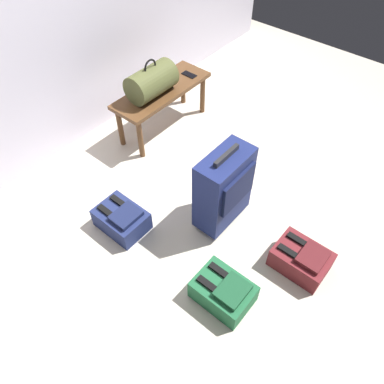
% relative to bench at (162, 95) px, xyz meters
% --- Properties ---
extents(ground_plane, '(6.60, 6.60, 0.00)m').
position_rel_bench_xyz_m(ground_plane, '(-0.72, -1.05, -0.37)').
color(ground_plane, beige).
extents(bench, '(1.00, 0.36, 0.44)m').
position_rel_bench_xyz_m(bench, '(0.00, 0.00, 0.00)').
color(bench, brown).
rests_on(bench, ground).
extents(duffel_bag_olive, '(0.44, 0.26, 0.34)m').
position_rel_bench_xyz_m(duffel_bag_olive, '(-0.12, 0.00, 0.20)').
color(duffel_bag_olive, '#51562D').
rests_on(duffel_bag_olive, bench).
extents(cell_phone, '(0.07, 0.14, 0.01)m').
position_rel_bench_xyz_m(cell_phone, '(0.33, -0.05, 0.07)').
color(cell_phone, black).
rests_on(cell_phone, bench).
extents(suitcase_upright_navy, '(0.44, 0.25, 0.70)m').
position_rel_bench_xyz_m(suitcase_upright_navy, '(-0.56, -1.13, -0.01)').
color(suitcase_upright_navy, navy).
rests_on(suitcase_upright_navy, ground).
extents(backpack_green, '(0.28, 0.38, 0.21)m').
position_rel_bench_xyz_m(backpack_green, '(-1.09, -1.54, -0.28)').
color(backpack_green, '#1E6038').
rests_on(backpack_green, ground).
extents(backpack_maroon, '(0.28, 0.38, 0.21)m').
position_rel_bench_xyz_m(backpack_maroon, '(-0.55, -1.81, -0.28)').
color(backpack_maroon, maroon).
rests_on(backpack_maroon, ground).
extents(backpack_navy, '(0.28, 0.38, 0.21)m').
position_rel_bench_xyz_m(backpack_navy, '(-1.11, -0.59, -0.28)').
color(backpack_navy, navy).
rests_on(backpack_navy, ground).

